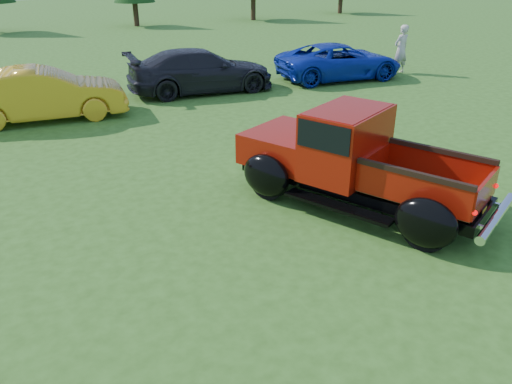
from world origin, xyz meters
TOP-DOWN VIEW (x-y plane):
  - ground at (0.00, 0.00)m, footprint 120.00×120.00m
  - pickup_truck at (1.79, 0.72)m, footprint 3.87×5.25m
  - show_car_yellow at (-2.62, 9.19)m, footprint 4.75×2.10m
  - show_car_grey at (2.72, 10.19)m, footprint 5.33×2.60m
  - show_car_blue at (8.29, 9.57)m, footprint 5.20×2.93m
  - spectator at (11.15, 9.28)m, footprint 0.75×0.53m

SIDE VIEW (x-z plane):
  - ground at x=0.00m, z-range 0.00..0.00m
  - show_car_blue at x=8.29m, z-range 0.00..1.37m
  - show_car_grey at x=2.72m, z-range 0.00..1.49m
  - show_car_yellow at x=-2.62m, z-range 0.00..1.51m
  - pickup_truck at x=1.79m, z-range -0.05..1.79m
  - spectator at x=11.15m, z-range 0.00..1.93m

